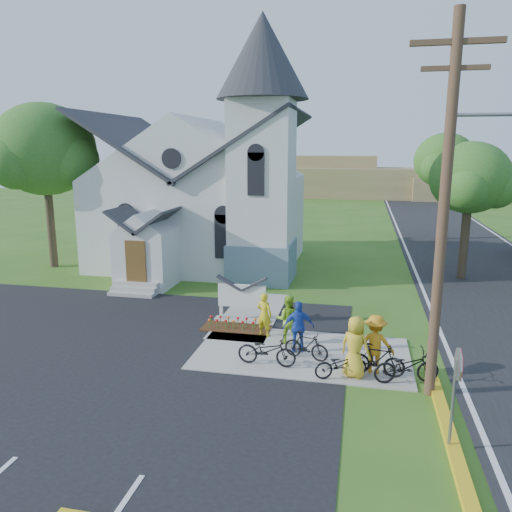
% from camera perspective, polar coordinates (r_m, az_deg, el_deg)
% --- Properties ---
extents(ground, '(120.00, 120.00, 0.00)m').
position_cam_1_polar(ground, '(16.74, -0.15, -11.37)').
color(ground, '#34601B').
rests_on(ground, ground).
extents(parking_lot, '(20.00, 16.00, 0.02)m').
position_cam_1_polar(parking_lot, '(17.84, -24.66, -10.97)').
color(parking_lot, black).
rests_on(parking_lot, ground).
extents(road, '(8.00, 90.00, 0.02)m').
position_cam_1_polar(road, '(31.46, 24.13, -1.13)').
color(road, black).
rests_on(road, ground).
extents(sidewalk, '(7.00, 4.00, 0.05)m').
position_cam_1_polar(sidewalk, '(16.96, 5.27, -11.01)').
color(sidewalk, '#9F998F').
rests_on(sidewalk, ground).
extents(church, '(12.35, 12.00, 13.00)m').
position_cam_1_polar(church, '(28.86, -5.65, 9.29)').
color(church, silver).
rests_on(church, ground).
extents(church_sign, '(2.20, 0.40, 1.70)m').
position_cam_1_polar(church_sign, '(19.56, -1.62, -4.63)').
color(church_sign, '#9F998F').
rests_on(church_sign, ground).
extents(flower_bed, '(2.60, 1.10, 0.07)m').
position_cam_1_polar(flower_bed, '(19.05, -2.24, -8.25)').
color(flower_bed, '#3D2410').
rests_on(flower_bed, ground).
extents(utility_pole, '(3.45, 0.28, 10.00)m').
position_cam_1_polar(utility_pole, '(13.72, 21.01, 5.99)').
color(utility_pole, '#4B3425').
rests_on(utility_pole, ground).
extents(stop_sign, '(0.11, 0.76, 2.48)m').
position_cam_1_polar(stop_sign, '(12.06, 21.95, -12.78)').
color(stop_sign, gray).
rests_on(stop_sign, ground).
extents(tree_lot_corner, '(5.60, 5.60, 9.15)m').
position_cam_1_polar(tree_lot_corner, '(30.36, -23.04, 11.11)').
color(tree_lot_corner, '#392C1F').
rests_on(tree_lot_corner, ground).
extents(tree_road_near, '(4.00, 4.00, 7.05)m').
position_cam_1_polar(tree_road_near, '(27.54, 23.26, 8.15)').
color(tree_road_near, '#392C1F').
rests_on(tree_road_near, ground).
extents(tree_road_mid, '(4.40, 4.40, 7.80)m').
position_cam_1_polar(tree_road_mid, '(39.43, 20.75, 10.13)').
color(tree_road_mid, '#392C1F').
rests_on(tree_road_mid, ground).
extents(distant_hills, '(61.00, 10.00, 5.60)m').
position_cam_1_polar(distant_hills, '(71.46, 12.21, 8.34)').
color(distant_hills, olive).
rests_on(distant_hills, ground).
extents(cyclist_0, '(0.67, 0.53, 1.60)m').
position_cam_1_polar(cyclist_0, '(18.04, 0.96, -6.69)').
color(cyclist_0, gold).
rests_on(cyclist_0, sidewalk).
extents(bike_0, '(1.89, 0.75, 0.98)m').
position_cam_1_polar(bike_0, '(15.80, 1.24, -10.73)').
color(bike_0, black).
rests_on(bike_0, sidewalk).
extents(cyclist_1, '(0.88, 0.72, 1.70)m').
position_cam_1_polar(cyclist_1, '(17.46, 3.64, -7.21)').
color(cyclist_1, '#8BC324').
rests_on(cyclist_1, sidewalk).
extents(bike_1, '(1.56, 0.82, 0.90)m').
position_cam_1_polar(bike_1, '(16.32, 5.77, -10.16)').
color(bike_1, black).
rests_on(bike_1, sidewalk).
extents(cyclist_2, '(1.10, 0.66, 1.75)m').
position_cam_1_polar(cyclist_2, '(16.69, 4.89, -8.07)').
color(cyclist_2, '#2548B9').
rests_on(cyclist_2, sidewalk).
extents(bike_2, '(1.69, 1.12, 0.84)m').
position_cam_1_polar(bike_2, '(15.23, 9.68, -12.10)').
color(bike_2, black).
rests_on(bike_2, sidewalk).
extents(cyclist_3, '(1.18, 0.70, 1.81)m').
position_cam_1_polar(cyclist_3, '(15.59, 13.44, -9.76)').
color(cyclist_3, orange).
rests_on(cyclist_3, sidewalk).
extents(bike_3, '(1.69, 0.66, 0.99)m').
position_cam_1_polar(bike_3, '(15.56, 13.66, -11.45)').
color(bike_3, black).
rests_on(bike_3, sidewalk).
extents(cyclist_4, '(1.07, 0.91, 1.86)m').
position_cam_1_polar(cyclist_4, '(15.19, 11.26, -10.15)').
color(cyclist_4, gold).
rests_on(cyclist_4, sidewalk).
extents(bike_4, '(2.03, 1.17, 1.01)m').
position_cam_1_polar(bike_4, '(15.33, 16.82, -11.96)').
color(bike_4, black).
rests_on(bike_4, sidewalk).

